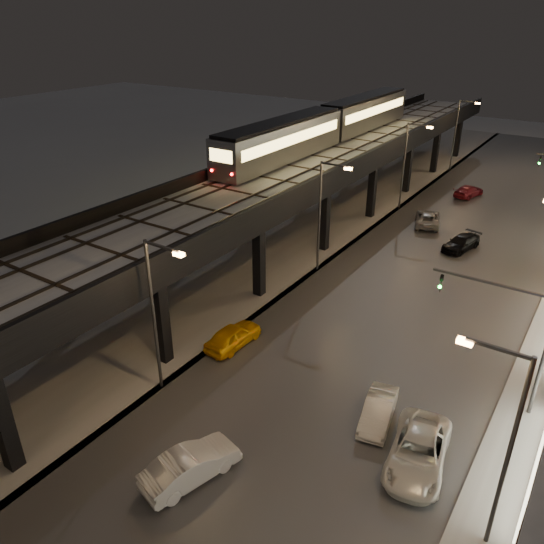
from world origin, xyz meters
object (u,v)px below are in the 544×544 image
Objects in this scene: car_near_white at (191,466)px; car_mid_dark at (468,192)px; car_mid_silver at (428,219)px; subway_train at (328,124)px; car_onc_white at (461,244)px; car_onc_silver at (378,412)px; car_onc_dark at (418,453)px; car_taxi at (233,336)px.

car_mid_dark is at bearing -73.82° from car_near_white.
car_mid_silver is (-1.62, 36.79, -0.09)m from car_near_white.
car_mid_dark is (12.89, 10.22, -7.76)m from subway_train.
car_mid_dark is at bearing -112.48° from car_mid_silver.
subway_train is 8.27× the size of car_onc_white.
subway_train is at bearing -22.44° from car_mid_silver.
car_onc_dark reaches higher than car_onc_silver.
car_taxi is 10.67m from car_near_white.
car_mid_silver is at bearing -4.76° from subway_train.
car_onc_dark is at bearing -126.68° from car_near_white.
car_onc_silver reaches higher than car_onc_white.
car_taxi is at bearing 97.27° from car_mid_dark.
car_onc_dark is at bearing -55.23° from subway_train.
car_onc_silver is 0.91× the size of car_onc_white.
car_mid_dark is 0.81× the size of car_onc_dark.
car_taxi reaches higher than car_mid_silver.
car_onc_white is (3.54, -15.50, -0.01)m from car_mid_dark.
car_taxi is at bearing 65.58° from car_mid_silver.
car_mid_silver is at bearing 92.59° from car_onc_silver.
car_onc_silver is (19.09, -29.67, -7.75)m from subway_train.
car_mid_dark is at bearing 38.42° from subway_train.
car_mid_dark is 15.90m from car_onc_white.
car_onc_silver is at bearing 86.32° from car_mid_silver.
car_onc_white is at bearing -17.81° from subway_train.
car_onc_dark is (8.90, -41.60, 0.12)m from car_mid_dark.
car_mid_dark is (-0.68, 48.01, -0.12)m from car_near_white.
car_mid_dark is at bearing -93.55° from car_taxi.
car_onc_white is (-2.66, 24.39, -0.02)m from car_onc_silver.
car_mid_silver is at bearing 150.51° from car_onc_white.
car_mid_silver is 6.20m from car_onc_white.
car_onc_dark is 1.25× the size of car_onc_white.
car_mid_silver is 11.26m from car_mid_dark.
car_near_white is at bearing -151.67° from car_onc_dark.
car_mid_dark is at bearing 87.43° from car_onc_silver.
car_taxi is 10.47m from car_onc_silver.
car_near_white is at bearing 74.85° from car_mid_silver.
car_onc_white is at bearing 84.82° from car_onc_silver.
car_mid_silver is at bearing 98.65° from car_mid_dark.
car_mid_silver reaches higher than car_onc_white.
car_near_white reaches higher than car_onc_dark.
car_mid_dark is at bearing 92.44° from car_onc_dark.
subway_train reaches higher than car_near_white.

